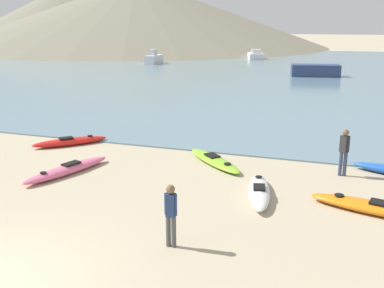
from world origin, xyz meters
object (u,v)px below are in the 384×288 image
(kayak_on_sand_0, at_px, (214,160))
(kayak_on_sand_5, at_px, (259,191))
(person_near_waterline, at_px, (344,149))
(moored_boat_1, at_px, (315,70))
(kayak_on_sand_4, at_px, (67,169))
(person_near_foreground, at_px, (171,212))
(moored_boat_4, at_px, (154,59))
(kayak_on_sand_2, at_px, (70,142))
(kayak_on_sand_1, at_px, (375,208))
(moored_boat_3, at_px, (256,55))

(kayak_on_sand_0, distance_m, kayak_on_sand_5, 3.48)
(person_near_waterline, distance_m, moored_boat_1, 29.49)
(kayak_on_sand_4, xyz_separation_m, person_near_foreground, (5.32, -3.68, 0.72))
(moored_boat_4, bearing_deg, person_near_waterline, -57.81)
(kayak_on_sand_2, height_order, person_near_waterline, person_near_waterline)
(kayak_on_sand_1, relative_size, person_near_foreground, 2.37)
(kayak_on_sand_4, relative_size, kayak_on_sand_5, 1.19)
(kayak_on_sand_1, height_order, moored_boat_3, moored_boat_3)
(person_near_foreground, height_order, moored_boat_4, moored_boat_4)
(kayak_on_sand_2, height_order, moored_boat_1, moored_boat_1)
(moored_boat_1, relative_size, moored_boat_4, 1.27)
(kayak_on_sand_0, height_order, kayak_on_sand_4, kayak_on_sand_4)
(kayak_on_sand_0, distance_m, kayak_on_sand_2, 6.57)
(kayak_on_sand_4, distance_m, moored_boat_4, 42.08)
(kayak_on_sand_5, bearing_deg, moored_boat_3, 101.36)
(kayak_on_sand_1, bearing_deg, moored_boat_1, 97.02)
(person_near_foreground, bearing_deg, kayak_on_sand_1, 38.12)
(kayak_on_sand_4, height_order, person_near_waterline, person_near_waterline)
(person_near_foreground, bearing_deg, kayak_on_sand_4, 145.30)
(kayak_on_sand_0, relative_size, kayak_on_sand_4, 0.81)
(moored_boat_1, bearing_deg, moored_boat_3, 116.60)
(kayak_on_sand_5, relative_size, person_near_foreground, 1.98)
(kayak_on_sand_2, bearing_deg, moored_boat_4, 108.35)
(kayak_on_sand_5, height_order, moored_boat_4, moored_boat_4)
(kayak_on_sand_5, relative_size, moored_boat_3, 0.66)
(kayak_on_sand_0, distance_m, person_near_waterline, 4.58)
(kayak_on_sand_4, relative_size, person_near_waterline, 2.20)
(kayak_on_sand_4, relative_size, person_near_foreground, 2.35)
(person_near_foreground, bearing_deg, moored_boat_4, 114.18)
(kayak_on_sand_1, distance_m, moored_boat_1, 32.56)
(person_near_waterline, xyz_separation_m, moored_boat_3, (-12.61, 48.38, -0.40))
(kayak_on_sand_0, height_order, kayak_on_sand_2, kayak_on_sand_2)
(person_near_waterline, height_order, moored_boat_4, moored_boat_4)
(kayak_on_sand_2, bearing_deg, moored_boat_3, 91.86)
(moored_boat_1, height_order, moored_boat_3, moored_boat_3)
(kayak_on_sand_1, bearing_deg, moored_boat_4, 121.18)
(kayak_on_sand_2, xyz_separation_m, person_near_foreground, (7.38, -6.92, 0.72))
(kayak_on_sand_1, distance_m, moored_boat_3, 53.11)
(kayak_on_sand_1, xyz_separation_m, kayak_on_sand_2, (-11.96, 3.33, 0.00))
(person_near_waterline, xyz_separation_m, moored_boat_1, (-3.07, 29.33, -0.32))
(kayak_on_sand_5, relative_size, person_near_waterline, 1.85)
(kayak_on_sand_2, distance_m, moored_boat_3, 48.06)
(kayak_on_sand_0, relative_size, kayak_on_sand_2, 1.09)
(kayak_on_sand_1, xyz_separation_m, person_near_foreground, (-4.59, -3.60, 0.72))
(person_near_waterline, relative_size, moored_boat_3, 0.36)
(kayak_on_sand_0, relative_size, person_near_waterline, 1.78)
(person_near_waterline, height_order, moored_boat_3, person_near_waterline)
(person_near_waterline, bearing_deg, moored_boat_1, 95.97)
(kayak_on_sand_0, distance_m, moored_boat_4, 41.31)
(kayak_on_sand_2, xyz_separation_m, kayak_on_sand_4, (2.06, -3.24, -0.00))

